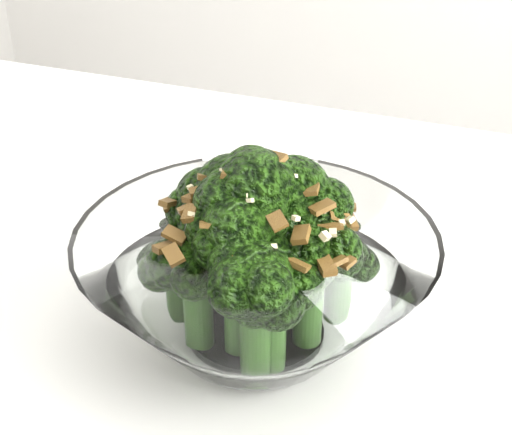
% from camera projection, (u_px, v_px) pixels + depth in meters
% --- Properties ---
extents(table, '(1.22, 0.84, 0.75)m').
position_uv_depth(table, '(73.00, 349.00, 0.55)').
color(table, white).
rests_on(table, ground).
extents(broccoli_dish, '(0.22, 0.22, 0.13)m').
position_uv_depth(broccoli_dish, '(256.00, 273.00, 0.43)').
color(broccoli_dish, white).
rests_on(broccoli_dish, table).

